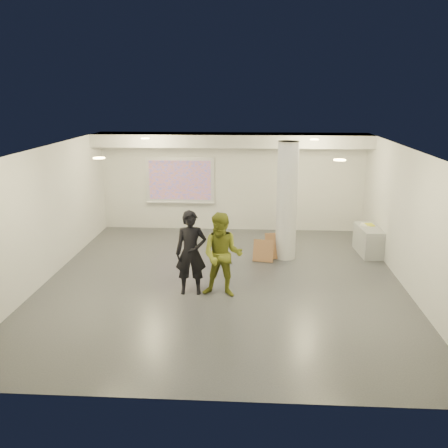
# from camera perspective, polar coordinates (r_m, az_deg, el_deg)

# --- Properties ---
(floor) EXTENTS (8.00, 9.00, 0.01)m
(floor) POSITION_cam_1_polar(r_m,az_deg,el_deg) (11.36, -0.12, -6.62)
(floor) COLOR #3A3C42
(floor) RESTS_ON ground
(ceiling) EXTENTS (8.00, 9.00, 0.01)m
(ceiling) POSITION_cam_1_polar(r_m,az_deg,el_deg) (10.64, -0.13, 8.59)
(ceiling) COLOR white
(ceiling) RESTS_ON floor
(wall_back) EXTENTS (8.00, 0.01, 3.00)m
(wall_back) POSITION_cam_1_polar(r_m,az_deg,el_deg) (15.30, 0.94, 4.84)
(wall_back) COLOR silver
(wall_back) RESTS_ON floor
(wall_front) EXTENTS (8.00, 0.01, 3.00)m
(wall_front) POSITION_cam_1_polar(r_m,az_deg,el_deg) (6.65, -2.62, -8.77)
(wall_front) COLOR silver
(wall_front) RESTS_ON floor
(wall_left) EXTENTS (0.01, 9.00, 3.00)m
(wall_left) POSITION_cam_1_polar(r_m,az_deg,el_deg) (11.84, -19.83, 0.98)
(wall_left) COLOR silver
(wall_left) RESTS_ON floor
(wall_right) EXTENTS (0.01, 9.00, 3.00)m
(wall_right) POSITION_cam_1_polar(r_m,az_deg,el_deg) (11.38, 20.40, 0.38)
(wall_right) COLOR silver
(wall_right) RESTS_ON floor
(soffit_band) EXTENTS (8.00, 1.10, 0.36)m
(soffit_band) POSITION_cam_1_polar(r_m,az_deg,el_deg) (14.58, 0.87, 9.58)
(soffit_band) COLOR silver
(soffit_band) RESTS_ON ceiling
(downlight_nw) EXTENTS (0.22, 0.22, 0.02)m
(downlight_nw) POSITION_cam_1_polar(r_m,az_deg,el_deg) (13.42, -8.99, 9.63)
(downlight_nw) COLOR #E9CA74
(downlight_nw) RESTS_ON ceiling
(downlight_ne) EXTENTS (0.22, 0.22, 0.02)m
(downlight_ne) POSITION_cam_1_polar(r_m,az_deg,el_deg) (13.20, 10.29, 9.49)
(downlight_ne) COLOR #E9CA74
(downlight_ne) RESTS_ON ceiling
(downlight_sw) EXTENTS (0.22, 0.22, 0.02)m
(downlight_sw) POSITION_cam_1_polar(r_m,az_deg,el_deg) (9.57, -14.10, 7.32)
(downlight_sw) COLOR #E9CA74
(downlight_sw) RESTS_ON ceiling
(downlight_se) EXTENTS (0.22, 0.22, 0.02)m
(downlight_se) POSITION_cam_1_polar(r_m,az_deg,el_deg) (9.26, 13.08, 7.14)
(downlight_se) COLOR #E9CA74
(downlight_se) RESTS_ON ceiling
(column) EXTENTS (0.52, 0.52, 3.00)m
(column) POSITION_cam_1_polar(r_m,az_deg,el_deg) (12.66, 7.19, 2.61)
(column) COLOR silver
(column) RESTS_ON floor
(projection_screen) EXTENTS (2.10, 0.13, 1.42)m
(projection_screen) POSITION_cam_1_polar(r_m,az_deg,el_deg) (15.40, -5.04, 4.96)
(projection_screen) COLOR silver
(projection_screen) RESTS_ON wall_back
(credenza) EXTENTS (0.60, 1.27, 0.72)m
(credenza) POSITION_cam_1_polar(r_m,az_deg,el_deg) (13.73, 16.20, -1.82)
(credenza) COLOR #9A9EA0
(credenza) RESTS_ON floor
(papers_stack) EXTENTS (0.34, 0.38, 0.02)m
(papers_stack) POSITION_cam_1_polar(r_m,az_deg,el_deg) (13.85, 15.86, -0.06)
(papers_stack) COLOR white
(papers_stack) RESTS_ON credenza
(postit_pad) EXTENTS (0.24, 0.30, 0.03)m
(postit_pad) POSITION_cam_1_polar(r_m,az_deg,el_deg) (13.84, 16.30, -0.08)
(postit_pad) COLOR yellow
(postit_pad) RESTS_ON credenza
(cardboard_back) EXTENTS (0.64, 0.31, 0.67)m
(cardboard_back) POSITION_cam_1_polar(r_m,az_deg,el_deg) (12.89, 6.09, -2.51)
(cardboard_back) COLOR brown
(cardboard_back) RESTS_ON floor
(cardboard_front) EXTENTS (0.55, 0.32, 0.56)m
(cardboard_front) POSITION_cam_1_polar(r_m,az_deg,el_deg) (12.65, 4.52, -3.07)
(cardboard_front) COLOR brown
(cardboard_front) RESTS_ON floor
(woman) EXTENTS (0.69, 0.49, 1.80)m
(woman) POSITION_cam_1_polar(r_m,az_deg,el_deg) (10.49, -3.80, -3.30)
(woman) COLOR black
(woman) RESTS_ON floor
(man) EXTENTS (0.94, 0.77, 1.79)m
(man) POSITION_cam_1_polar(r_m,az_deg,el_deg) (10.33, -0.18, -3.58)
(man) COLOR olive
(man) RESTS_ON floor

